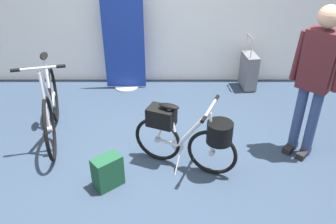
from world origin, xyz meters
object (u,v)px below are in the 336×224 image
at_px(folding_bike_foreground, 188,134).
at_px(backpack_on_floor, 107,172).
at_px(visitor_near_wall, 315,75).
at_px(rolling_suitcase, 248,71).
at_px(display_bike_left, 50,107).
at_px(floor_banner_stand, 124,48).

bearing_deg(folding_bike_foreground, backpack_on_floor, -160.87).
height_order(folding_bike_foreground, visitor_near_wall, visitor_near_wall).
height_order(rolling_suitcase, backpack_on_floor, rolling_suitcase).
xyz_separation_m(display_bike_left, visitor_near_wall, (2.89, -0.32, 0.56)).
distance_m(folding_bike_foreground, visitor_near_wall, 1.43).
relative_size(floor_banner_stand, visitor_near_wall, 0.86).
bearing_deg(backpack_on_floor, folding_bike_foreground, 19.13).
height_order(floor_banner_stand, folding_bike_foreground, floor_banner_stand).
xyz_separation_m(folding_bike_foreground, backpack_on_floor, (-0.82, -0.28, -0.26)).
distance_m(display_bike_left, backpack_on_floor, 1.21).
bearing_deg(backpack_on_floor, floor_banner_stand, 91.01).
relative_size(folding_bike_foreground, visitor_near_wall, 0.64).
bearing_deg(display_bike_left, folding_bike_foreground, -20.93).
xyz_separation_m(display_bike_left, rolling_suitcase, (2.61, 1.30, -0.12)).
distance_m(floor_banner_stand, rolling_suitcase, 1.90).
distance_m(display_bike_left, visitor_near_wall, 2.96).
height_order(visitor_near_wall, backpack_on_floor, visitor_near_wall).
distance_m(folding_bike_foreground, backpack_on_floor, 0.90).
bearing_deg(visitor_near_wall, folding_bike_foreground, -167.37).
relative_size(visitor_near_wall, rolling_suitcase, 2.01).
bearing_deg(folding_bike_foreground, floor_banner_stand, 113.98).
relative_size(display_bike_left, rolling_suitcase, 1.82).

